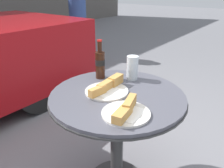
{
  "coord_description": "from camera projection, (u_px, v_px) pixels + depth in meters",
  "views": [
    {
      "loc": [
        -0.92,
        -0.67,
        1.28
      ],
      "look_at": [
        0.0,
        0.04,
        0.76
      ],
      "focal_mm": 35.0,
      "sensor_mm": 36.0,
      "label": 1
    }
  ],
  "objects": [
    {
      "name": "lunch_plate_far",
      "position": [
        126.0,
        111.0,
        1.05
      ],
      "size": [
        0.24,
        0.24,
        0.07
      ],
      "color": "silver",
      "rests_on": "bistro_table"
    },
    {
      "name": "lunch_plate_near",
      "position": [
        107.0,
        88.0,
        1.29
      ],
      "size": [
        0.29,
        0.26,
        0.07
      ],
      "color": "silver",
      "rests_on": "bistro_table"
    },
    {
      "name": "pedestrian",
      "position": [
        77.0,
        10.0,
        4.08
      ],
      "size": [
        0.32,
        0.32,
        1.57
      ],
      "color": "brown",
      "rests_on": "ground_plane"
    },
    {
      "name": "cola_bottle_left",
      "position": [
        100.0,
        63.0,
        1.45
      ],
      "size": [
        0.07,
        0.07,
        0.26
      ],
      "color": "#33190F",
      "rests_on": "bistro_table"
    },
    {
      "name": "drinking_glass",
      "position": [
        132.0,
        69.0,
        1.45
      ],
      "size": [
        0.08,
        0.08,
        0.16
      ],
      "color": "#C68923",
      "rests_on": "bistro_table"
    },
    {
      "name": "bistro_table",
      "position": [
        117.0,
        116.0,
        1.34
      ],
      "size": [
        0.8,
        0.8,
        0.71
      ],
      "color": "#333333",
      "rests_on": "ground_plane"
    }
  ]
}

